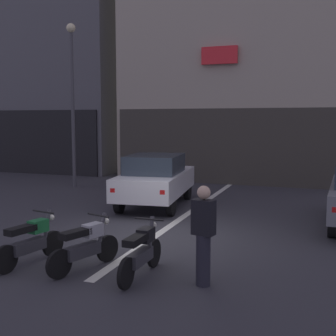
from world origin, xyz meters
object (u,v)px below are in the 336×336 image
(motorcycle_silver_row_left_mid, at_px, (85,245))
(person_by_motorcycles, at_px, (203,235))
(street_lamp, at_px, (72,88))
(motorcycle_green_row_leftmost, at_px, (31,241))
(motorcycle_black_row_centre, at_px, (141,251))
(car_white_crossing_near, at_px, (156,178))

(motorcycle_silver_row_left_mid, bearing_deg, person_by_motorcycles, -0.03)
(street_lamp, distance_m, motorcycle_green_row_leftmost, 10.20)
(motorcycle_silver_row_left_mid, bearing_deg, motorcycle_green_row_leftmost, -175.01)
(street_lamp, xyz_separation_m, motorcycle_black_row_centre, (6.59, -8.41, -3.52))
(car_white_crossing_near, bearing_deg, motorcycle_black_row_centre, -70.89)
(motorcycle_silver_row_left_mid, relative_size, person_by_motorcycles, 0.96)
(street_lamp, bearing_deg, car_white_crossing_near, -29.19)
(motorcycle_green_row_leftmost, bearing_deg, motorcycle_silver_row_left_mid, 4.99)
(street_lamp, height_order, motorcycle_black_row_centre, street_lamp)
(person_by_motorcycles, bearing_deg, motorcycle_green_row_leftmost, -178.35)
(motorcycle_green_row_leftmost, height_order, motorcycle_silver_row_left_mid, same)
(car_white_crossing_near, height_order, motorcycle_green_row_leftmost, car_white_crossing_near)
(car_white_crossing_near, distance_m, street_lamp, 6.07)
(motorcycle_silver_row_left_mid, xyz_separation_m, motorcycle_black_row_centre, (1.11, 0.01, 0.00))
(street_lamp, xyz_separation_m, person_by_motorcycles, (7.71, -8.42, -3.12))
(person_by_motorcycles, bearing_deg, car_white_crossing_near, 118.17)
(motorcycle_green_row_leftmost, height_order, person_by_motorcycles, person_by_motorcycles)
(person_by_motorcycles, bearing_deg, street_lamp, 132.47)
(motorcycle_black_row_centre, xyz_separation_m, person_by_motorcycles, (1.12, -0.02, 0.40))
(street_lamp, bearing_deg, motorcycle_black_row_centre, -51.89)
(street_lamp, relative_size, motorcycle_green_row_leftmost, 3.93)
(street_lamp, height_order, motorcycle_green_row_leftmost, street_lamp)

